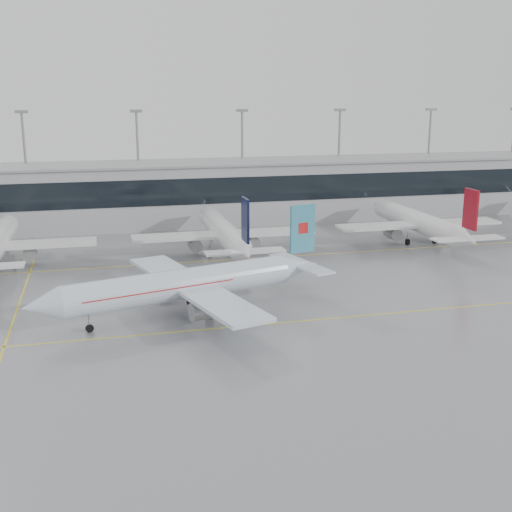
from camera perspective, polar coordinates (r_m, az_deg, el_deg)
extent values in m
plane|color=gray|center=(74.07, 2.27, -5.95)|extent=(320.00, 320.00, 0.00)
cube|color=yellow|center=(74.07, 2.27, -5.95)|extent=(120.00, 0.25, 0.01)
cube|color=yellow|center=(101.93, -2.46, -0.34)|extent=(120.00, 0.25, 0.01)
cube|color=yellow|center=(86.19, -20.30, -3.93)|extent=(0.25, 60.00, 0.01)
cube|color=#A2A2A6|center=(131.67, -5.32, 5.57)|extent=(180.00, 15.00, 12.00)
cube|color=black|center=(124.07, -4.79, 5.76)|extent=(180.00, 0.20, 5.00)
cube|color=gray|center=(130.90, -5.38, 8.25)|extent=(182.00, 16.00, 0.40)
cylinder|color=gray|center=(136.15, -19.74, 7.21)|extent=(0.50, 0.50, 22.00)
cube|color=gray|center=(135.42, -20.14, 11.95)|extent=(2.40, 1.00, 0.60)
cylinder|color=gray|center=(135.78, -10.40, 7.78)|extent=(0.50, 0.50, 22.00)
cube|color=gray|center=(135.05, -10.61, 12.55)|extent=(2.40, 1.00, 0.60)
cylinder|color=gray|center=(138.94, -1.22, 8.15)|extent=(0.50, 0.50, 22.00)
cube|color=gray|center=(138.23, -1.25, 12.81)|extent=(2.40, 1.00, 0.60)
cylinder|color=gray|center=(145.40, 7.35, 8.30)|extent=(0.50, 0.50, 22.00)
cube|color=gray|center=(144.72, 7.49, 12.75)|extent=(2.40, 1.00, 0.60)
cylinder|color=gray|center=(154.74, 15.04, 8.28)|extent=(0.50, 0.50, 22.00)
cube|color=gray|center=(154.10, 15.31, 12.46)|extent=(2.40, 1.00, 0.60)
cylinder|color=gray|center=(166.48, 21.76, 8.15)|extent=(0.50, 0.50, 22.00)
cylinder|color=silver|center=(75.61, -6.75, -2.54)|extent=(27.77, 11.08, 3.65)
cone|color=silver|center=(71.25, -18.62, -4.24)|extent=(4.84, 4.60, 3.65)
cone|color=silver|center=(83.28, 3.86, -0.91)|extent=(6.38, 5.03, 3.65)
cube|color=silver|center=(76.30, -5.71, -2.67)|extent=(13.01, 30.36, 0.45)
cube|color=silver|center=(83.31, 3.98, -0.69)|extent=(5.85, 11.92, 0.25)
cube|color=teal|center=(82.36, 4.15, 2.45)|extent=(3.56, 1.32, 6.23)
cylinder|color=gray|center=(72.40, -4.47, -4.82)|extent=(4.04, 3.00, 2.10)
cylinder|color=gray|center=(80.77, -7.41, -2.88)|extent=(4.04, 3.00, 2.10)
cylinder|color=gray|center=(73.09, -14.61, -5.66)|extent=(0.20, 0.20, 1.59)
cylinder|color=black|center=(73.36, -14.57, -6.24)|extent=(0.95, 0.53, 0.90)
cylinder|color=gray|center=(75.09, -4.15, -4.61)|extent=(0.24, 0.24, 1.59)
cylinder|color=black|center=(75.35, -4.14, -5.18)|extent=(1.18, 0.73, 1.10)
cylinder|color=gray|center=(79.58, -5.79, -3.56)|extent=(0.24, 0.24, 1.59)
cylinder|color=black|center=(79.82, -5.77, -4.10)|extent=(1.18, 0.73, 1.10)
cube|color=#B70F0F|center=(82.35, 4.15, 2.51)|extent=(1.47, 0.81, 1.40)
cube|color=#B70F0F|center=(74.49, -8.88, -2.70)|extent=(18.32, 8.44, 0.12)
cone|color=silver|center=(120.35, -21.14, 2.81)|extent=(3.59, 4.00, 3.59)
cylinder|color=gray|center=(103.96, -19.46, 0.22)|extent=(2.10, 3.60, 2.10)
cylinder|color=gray|center=(115.99, -21.31, 1.10)|extent=(0.20, 0.20, 1.56)
cylinder|color=black|center=(116.15, -21.27, 0.72)|extent=(0.30, 0.90, 0.90)
cylinder|color=gray|center=(102.89, -20.73, -0.36)|extent=(0.24, 0.24, 1.56)
cylinder|color=black|center=(103.07, -20.69, -0.77)|extent=(0.45, 1.10, 1.10)
cylinder|color=silver|center=(105.85, -3.03, 2.31)|extent=(3.59, 27.36, 3.59)
cone|color=silver|center=(121.00, -4.47, 3.77)|extent=(3.59, 4.00, 3.59)
cone|color=silver|center=(90.13, -1.01, 0.24)|extent=(3.59, 5.60, 3.59)
cube|color=silver|center=(104.49, -2.87, 1.93)|extent=(29.64, 5.00, 0.45)
cube|color=silver|center=(89.86, -0.98, 0.39)|extent=(11.40, 2.80, 0.25)
cube|color=black|center=(88.71, -0.96, 3.22)|extent=(0.35, 3.60, 6.12)
cylinder|color=gray|center=(104.50, -5.49, 1.04)|extent=(2.10, 3.60, 2.10)
cylinder|color=gray|center=(106.30, -0.37, 1.33)|extent=(2.10, 3.60, 2.10)
cylinder|color=gray|center=(116.66, -4.03, 2.11)|extent=(0.20, 0.20, 1.56)
cylinder|color=black|center=(116.82, -4.02, 1.73)|extent=(0.30, 0.90, 0.90)
cylinder|color=gray|center=(103.53, -4.16, 0.62)|extent=(0.24, 0.24, 1.56)
cylinder|color=black|center=(103.71, -4.15, 0.20)|extent=(0.45, 1.10, 1.10)
cylinder|color=gray|center=(104.52, -1.35, 0.78)|extent=(0.24, 0.24, 1.56)
cylinder|color=black|center=(104.70, -1.35, 0.37)|extent=(0.45, 1.10, 1.10)
cylinder|color=silver|center=(117.52, 13.99, 3.09)|extent=(3.59, 27.36, 3.59)
cone|color=silver|center=(131.33, 10.81, 4.38)|extent=(3.59, 4.00, 3.59)
cone|color=silver|center=(103.58, 18.21, 1.35)|extent=(3.59, 5.60, 3.59)
cube|color=silver|center=(116.29, 14.32, 2.76)|extent=(29.64, 5.00, 0.45)
cube|color=silver|center=(103.35, 18.28, 1.49)|extent=(11.40, 2.80, 0.25)
cube|color=maroon|center=(102.35, 18.54, 3.96)|extent=(0.35, 3.60, 6.12)
cylinder|color=gray|center=(114.85, 12.04, 1.98)|extent=(2.10, 3.60, 2.10)
cylinder|color=gray|center=(119.34, 16.19, 2.18)|extent=(2.10, 3.60, 2.10)
cylinder|color=gray|center=(127.34, 11.69, 2.86)|extent=(0.20, 0.20, 1.56)
cylinder|color=black|center=(127.49, 11.67, 2.52)|extent=(0.30, 0.90, 0.90)
cylinder|color=gray|center=(114.64, 13.34, 1.60)|extent=(0.24, 0.24, 1.56)
cylinder|color=black|center=(114.81, 13.32, 1.22)|extent=(0.45, 1.10, 1.10)
cylinder|color=gray|center=(117.10, 15.61, 1.71)|extent=(0.24, 0.24, 1.56)
cylinder|color=black|center=(117.26, 15.58, 1.34)|extent=(0.45, 1.10, 1.10)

